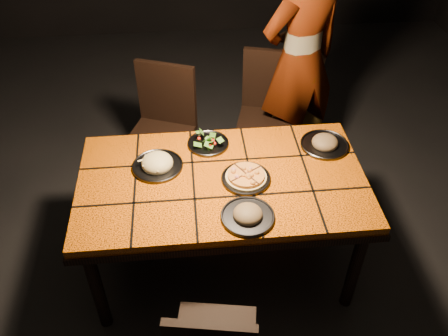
{
  "coord_description": "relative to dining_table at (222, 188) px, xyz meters",
  "views": [
    {
      "loc": [
        -0.17,
        -1.94,
        2.52
      ],
      "look_at": [
        0.01,
        0.0,
        0.82
      ],
      "focal_mm": 38.0,
      "sensor_mm": 36.0,
      "label": 1
    }
  ],
  "objects": [
    {
      "name": "plate_pizza",
      "position": [
        0.13,
        -0.03,
        0.1
      ],
      "size": [
        0.32,
        0.32,
        0.04
      ],
      "color": "#39393E",
      "rests_on": "dining_table"
    },
    {
      "name": "plate_mushroom_a",
      "position": [
        0.1,
        -0.31,
        0.1
      ],
      "size": [
        0.28,
        0.28,
        0.09
      ],
      "color": "#39393E",
      "rests_on": "dining_table"
    },
    {
      "name": "chair_far_left",
      "position": [
        -0.34,
        0.87,
        -0.13
      ],
      "size": [
        0.55,
        0.55,
        0.95
      ],
      "rotation": [
        0.0,
        0.0,
        -0.36
      ],
      "color": "black",
      "rests_on": "ground"
    },
    {
      "name": "chair_far_right",
      "position": [
        0.44,
        0.96,
        -0.12
      ],
      "size": [
        0.53,
        0.53,
        0.96
      ],
      "rotation": [
        0.0,
        0.0,
        -0.26
      ],
      "color": "black",
      "rests_on": "ground"
    },
    {
      "name": "plate_salad",
      "position": [
        -0.06,
        0.31,
        0.1
      ],
      "size": [
        0.25,
        0.25,
        0.07
      ],
      "color": "#39393E",
      "rests_on": "dining_table"
    },
    {
      "name": "dining_table",
      "position": [
        0.0,
        0.0,
        0.0
      ],
      "size": [
        1.62,
        0.92,
        0.75
      ],
      "color": "#E26507",
      "rests_on": "ground"
    },
    {
      "name": "room_shell",
      "position": [
        0.0,
        0.0,
        0.83
      ],
      "size": [
        6.04,
        7.04,
        3.08
      ],
      "color": "black",
      "rests_on": "ground"
    },
    {
      "name": "plate_mushroom_b",
      "position": [
        0.64,
        0.23,
        0.1
      ],
      "size": [
        0.29,
        0.29,
        0.1
      ],
      "color": "#39393E",
      "rests_on": "dining_table"
    },
    {
      "name": "diner",
      "position": [
        0.65,
        1.02,
        0.22
      ],
      "size": [
        0.76,
        0.65,
        1.78
      ],
      "primitive_type": "imported",
      "rotation": [
        0.0,
        0.0,
        3.55
      ],
      "color": "brown",
      "rests_on": "ground"
    },
    {
      "name": "plate_pasta",
      "position": [
        -0.36,
        0.13,
        0.1
      ],
      "size": [
        0.29,
        0.29,
        0.1
      ],
      "color": "#39393E",
      "rests_on": "dining_table"
    }
  ]
}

